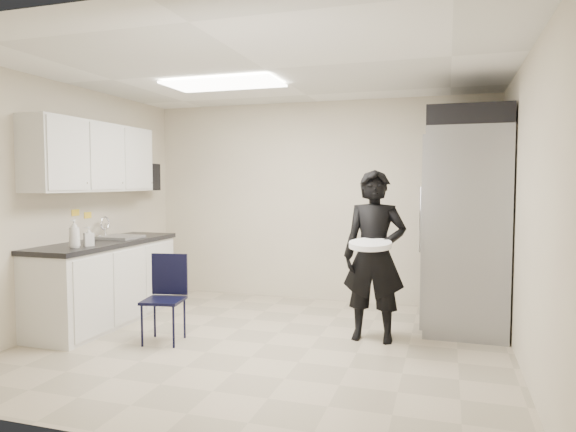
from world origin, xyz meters
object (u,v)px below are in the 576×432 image
(lower_counter, at_px, (106,284))
(commercial_fridge, at_px, (465,229))
(man_tuxedo, at_px, (374,256))
(folding_chair, at_px, (163,301))

(lower_counter, bearing_deg, commercial_fridge, 15.88)
(lower_counter, distance_m, man_tuxedo, 2.96)
(lower_counter, height_order, man_tuxedo, man_tuxedo)
(lower_counter, height_order, folding_chair, lower_counter)
(commercial_fridge, height_order, folding_chair, commercial_fridge)
(folding_chair, height_order, man_tuxedo, man_tuxedo)
(folding_chair, bearing_deg, commercial_fridge, 18.86)
(commercial_fridge, bearing_deg, man_tuxedo, -135.56)
(commercial_fridge, xyz_separation_m, man_tuxedo, (-0.86, -0.84, -0.21))
(folding_chair, xyz_separation_m, man_tuxedo, (1.93, 0.68, 0.43))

